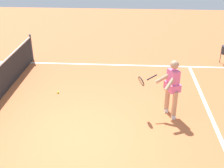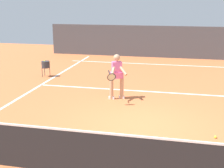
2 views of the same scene
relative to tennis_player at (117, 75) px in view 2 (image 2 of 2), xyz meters
The scene contains 10 objects.
ground_plane 2.65m from the tennis_player, 117.58° to the left, with size 28.52×28.52×0.00m, color #C66638.
court_back_wall 8.53m from the tennis_player, 97.83° to the right, with size 13.98×0.24×1.85m, color #47474C.
baseline_marking 6.41m from the tennis_player, 100.54° to the right, with size 9.98×0.10×0.01m, color white.
service_line_marking 1.82m from the tennis_player, 136.12° to the right, with size 8.98×0.10×0.01m, color white.
court_net 5.00m from the tennis_player, 103.48° to the left, with size 9.66×0.08×1.02m.
tennis_player is the anchor object (origin of this frame).
tennis_ball_near 4.04m from the tennis_player, 139.83° to the left, with size 0.07×0.07×0.07m, color #D1E533.
tennis_ball_mid 6.43m from the tennis_player, 76.40° to the right, with size 0.07×0.07×0.07m, color #D1E533.
tennis_ball_far 3.47m from the tennis_player, 73.10° to the left, with size 0.07×0.07×0.07m, color #D1E533.
ball_hopper 4.47m from the tennis_player, 33.58° to the right, with size 0.36×0.36×0.74m.
Camera 2 is at (-0.89, 7.70, 3.29)m, focal length 49.46 mm.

